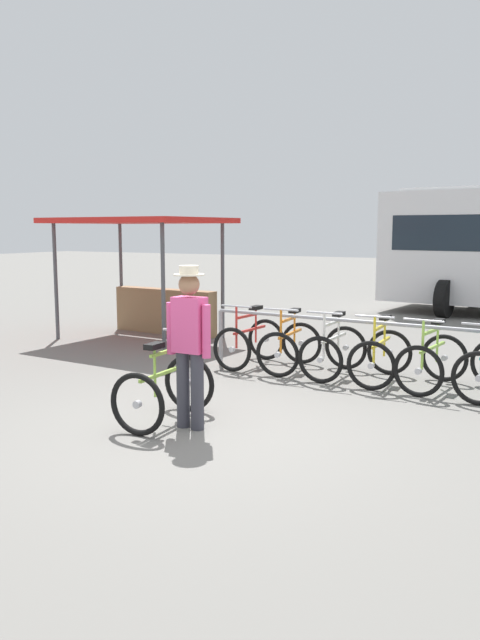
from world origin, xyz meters
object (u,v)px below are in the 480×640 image
(racked_bike_white, at_px, (334,351))
(racked_bike_lime, at_px, (432,361))
(featured_bicycle, at_px, (171,377))
(person_with_featured_bike, at_px, (189,340))
(racked_bike_yellow, at_px, (381,356))
(market_stall, at_px, (151,265))
(racked_bike_red, at_px, (250,342))
(racked_bike_orange, at_px, (290,346))

(racked_bike_white, xyz_separation_m, racked_bike_lime, (1.40, -0.08, -0.00))
(featured_bicycle, height_order, person_with_featured_bike, person_with_featured_bike)
(racked_bike_yellow, relative_size, featured_bicycle, 0.92)
(racked_bike_yellow, bearing_deg, person_with_featured_bike, -111.58)
(racked_bike_white, bearing_deg, racked_bike_lime, -3.27)
(racked_bike_yellow, distance_m, market_stall, 5.41)
(racked_bike_red, xyz_separation_m, racked_bike_orange, (0.70, -0.04, -0.00))
(featured_bicycle, bearing_deg, racked_bike_orange, 87.27)
(racked_bike_orange, height_order, racked_bike_yellow, same)
(racked_bike_lime, bearing_deg, racked_bike_red, 176.73)
(racked_bike_lime, height_order, market_stall, market_stall)
(racked_bike_orange, bearing_deg, racked_bike_red, 176.73)
(racked_bike_white, xyz_separation_m, featured_bicycle, (-0.84, -2.86, 0.12))
(racked_bike_white, relative_size, racked_bike_yellow, 1.00)
(market_stall, bearing_deg, person_with_featured_bike, -49.92)
(featured_bicycle, height_order, market_stall, market_stall)
(racked_bike_white, relative_size, person_with_featured_bike, 0.65)
(racked_bike_yellow, bearing_deg, market_stall, 162.24)
(person_with_featured_bike, bearing_deg, market_stall, 130.08)
(racked_bike_yellow, bearing_deg, racked_bike_orange, 176.73)
(racked_bike_red, relative_size, market_stall, 0.35)
(market_stall, bearing_deg, racked_bike_yellow, -17.76)
(racked_bike_white, distance_m, featured_bicycle, 2.98)
(racked_bike_lime, relative_size, featured_bicycle, 0.95)
(racked_bike_red, height_order, person_with_featured_bike, person_with_featured_bike)
(featured_bicycle, bearing_deg, racked_bike_red, 100.79)
(racked_bike_orange, xyz_separation_m, racked_bike_yellow, (1.40, -0.08, 0.00))
(racked_bike_white, bearing_deg, racked_bike_yellow, -3.27)
(racked_bike_lime, relative_size, market_stall, 0.36)
(racked_bike_red, height_order, racked_bike_white, same)
(racked_bike_orange, bearing_deg, featured_bicycle, -92.73)
(racked_bike_orange, xyz_separation_m, racked_bike_lime, (2.10, -0.12, 0.00))
(person_with_featured_bike, bearing_deg, featured_bicycle, 155.32)
(racked_bike_orange, distance_m, market_stall, 4.10)
(racked_bike_red, bearing_deg, racked_bike_lime, -3.27)
(person_with_featured_bike, bearing_deg, racked_bike_lime, 57.46)
(racked_bike_red, relative_size, featured_bicycle, 0.93)
(racked_bike_red, bearing_deg, racked_bike_yellow, -3.27)
(racked_bike_orange, distance_m, racked_bike_yellow, 1.40)
(market_stall, bearing_deg, featured_bicycle, -51.61)
(racked_bike_red, relative_size, racked_bike_orange, 0.98)
(racked_bike_red, distance_m, person_with_featured_bike, 3.29)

